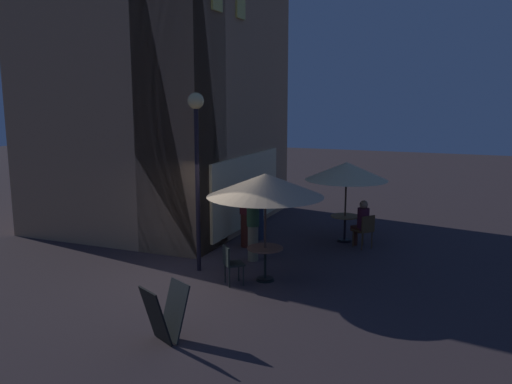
# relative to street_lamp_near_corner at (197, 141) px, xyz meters

# --- Properties ---
(ground_plane) EXTENTS (60.00, 60.00, 0.00)m
(ground_plane) POSITION_rel_street_lamp_near_corner_xyz_m (-0.73, -0.43, -3.02)
(ground_plane) COLOR #382E31
(cafe_building) EXTENTS (6.86, 6.16, 8.79)m
(cafe_building) POSITION_rel_street_lamp_near_corner_xyz_m (2.97, 2.29, 1.37)
(cafe_building) COLOR tan
(cafe_building) RESTS_ON ground
(street_lamp_near_corner) EXTENTS (0.36, 0.36, 4.09)m
(street_lamp_near_corner) POSITION_rel_street_lamp_near_corner_xyz_m (0.00, 0.00, 0.00)
(street_lamp_near_corner) COLOR black
(street_lamp_near_corner) RESTS_ON ground
(menu_sandwich_board) EXTENTS (0.84, 0.79, 0.95)m
(menu_sandwich_board) POSITION_rel_street_lamp_near_corner_xyz_m (-3.44, -1.21, -2.52)
(menu_sandwich_board) COLOR black
(menu_sandwich_board) RESTS_ON ground
(cafe_table_0) EXTENTS (0.79, 0.79, 0.75)m
(cafe_table_0) POSITION_rel_street_lamp_near_corner_xyz_m (-0.06, -1.68, -2.45)
(cafe_table_0) COLOR black
(cafe_table_0) RESTS_ON ground
(cafe_table_1) EXTENTS (0.79, 0.79, 0.74)m
(cafe_table_1) POSITION_rel_street_lamp_near_corner_xyz_m (3.76, -2.59, -2.46)
(cafe_table_1) COLOR black
(cafe_table_1) RESTS_ON ground
(patio_umbrella_0) EXTENTS (2.53, 2.53, 2.39)m
(patio_umbrella_0) POSITION_rel_street_lamp_near_corner_xyz_m (-0.06, -1.68, -0.88)
(patio_umbrella_0) COLOR black
(patio_umbrella_0) RESTS_ON ground
(patio_umbrella_1) EXTENTS (2.27, 2.27, 2.24)m
(patio_umbrella_1) POSITION_rel_street_lamp_near_corner_xyz_m (3.76, -2.59, -1.03)
(patio_umbrella_1) COLOR black
(patio_umbrella_1) RESTS_ON ground
(cafe_chair_0) EXTENTS (0.55, 0.55, 0.86)m
(cafe_chair_0) POSITION_rel_street_lamp_near_corner_xyz_m (-0.60, -1.09, -2.49)
(cafe_chair_0) COLOR black
(cafe_chair_0) RESTS_ON ground
(cafe_chair_1) EXTENTS (0.61, 0.61, 0.91)m
(cafe_chair_1) POSITION_rel_street_lamp_near_corner_xyz_m (3.26, -3.25, -2.46)
(cafe_chair_1) COLOR #52371D
(cafe_chair_1) RESTS_ON ground
(patron_seated_0) EXTENTS (0.48, 0.51, 1.29)m
(patron_seated_0) POSITION_rel_street_lamp_near_corner_xyz_m (3.35, -3.14, -2.29)
(patron_seated_0) COLOR #451E14
(patron_seated_0) RESTS_ON ground
(patron_standing_1) EXTENTS (0.31, 0.31, 1.74)m
(patron_standing_1) POSITION_rel_street_lamp_near_corner_xyz_m (1.18, -0.88, -2.13)
(patron_standing_1) COLOR #7A7053
(patron_standing_1) RESTS_ON ground
(patron_standing_2) EXTENTS (0.34, 0.34, 1.77)m
(patron_standing_2) POSITION_rel_street_lamp_near_corner_xyz_m (3.09, -0.26, -2.12)
(patron_standing_2) COLOR #262F42
(patron_standing_2) RESTS_ON ground
(patron_standing_3) EXTENTS (0.38, 0.38, 1.70)m
(patron_standing_3) POSITION_rel_street_lamp_near_corner_xyz_m (2.26, -0.25, -2.17)
(patron_standing_3) COLOR #431A14
(patron_standing_3) RESTS_ON ground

